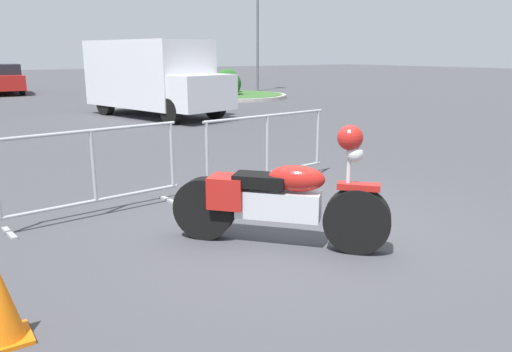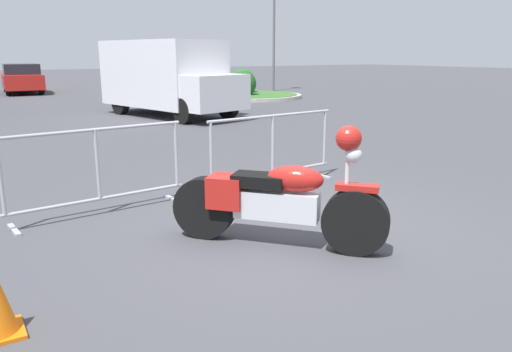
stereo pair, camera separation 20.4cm
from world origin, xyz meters
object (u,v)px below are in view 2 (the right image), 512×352
motorcycle (277,200)px  delivery_van (167,76)px  crowd_barrier_near (98,171)px  street_lamp (274,16)px  parked_car_red (22,78)px  crowd_barrier_far (273,150)px

motorcycle → delivery_van: delivery_van is taller
crowd_barrier_near → street_lamp: 20.85m
delivery_van → street_lamp: size_ratio=0.94×
motorcycle → crowd_barrier_near: bearing=171.6°
street_lamp → parked_car_red: bearing=154.8°
motorcycle → parked_car_red: bearing=137.1°
crowd_barrier_near → street_lamp: bearing=50.2°
motorcycle → parked_car_red: parked_car_red is taller
crowd_barrier_far → motorcycle: bearing=-122.8°
crowd_barrier_near → parked_car_red: size_ratio=0.52×
crowd_barrier_far → parked_car_red: 21.15m
crowd_barrier_far → delivery_van: bearing=77.3°
motorcycle → crowd_barrier_near: motorcycle is taller
motorcycle → parked_car_red: size_ratio=0.42×
crowd_barrier_far → delivery_van: (1.99, 8.87, 0.69)m
parked_car_red → delivery_van: bearing=-164.1°
crowd_barrier_far → parked_car_red: bearing=91.6°
crowd_barrier_far → parked_car_red: parked_car_red is taller
crowd_barrier_near → delivery_van: bearing=62.9°
motorcycle → street_lamp: bearing=105.0°
parked_car_red → motorcycle: bearing=-177.7°
crowd_barrier_far → parked_car_red: (-0.61, 21.14, 0.16)m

